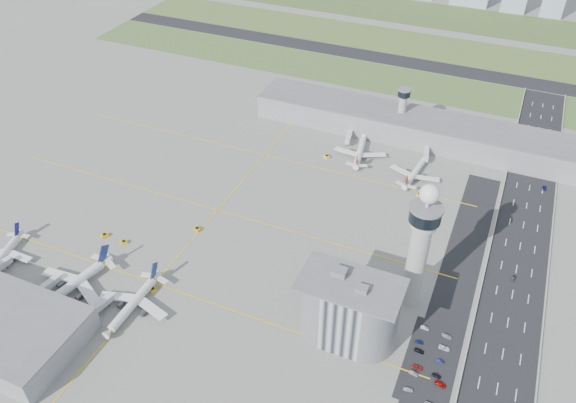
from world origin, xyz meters
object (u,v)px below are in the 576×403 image
at_px(tug_4, 327,156).
at_px(car_lot_1, 414,373).
at_px(car_hw_2, 544,188).
at_px(car_lot_2, 417,368).
at_px(airplane_near_a, 1,252).
at_px(jet_bridge_far_0, 350,133).
at_px(tug_1, 124,242).
at_px(car_lot_4, 419,342).
at_px(airplane_near_c, 132,300).
at_px(airplane_near_b, 70,282).
at_px(car_lot_10, 444,348).
at_px(car_lot_8, 436,376).
at_px(car_lot_3, 419,351).
at_px(car_lot_9, 440,362).
at_px(jet_bridge_near_1, 35,297).
at_px(tug_3, 197,229).
at_px(control_tower, 420,242).
at_px(airplane_far_a, 360,148).
at_px(jet_bridge_far_1, 426,150).
at_px(car_hw_4, 525,133).
at_px(jet_bridge_near_2, 88,318).
at_px(car_lot_7, 440,384).
at_px(car_lot_0, 408,389).
at_px(admin_building, 348,310).
at_px(car_lot_11, 447,336).
at_px(tug_0, 105,235).
at_px(tug_2, 153,289).
at_px(car_hw_1, 513,278).

bearing_deg(tug_4, car_lot_1, 67.86).
bearing_deg(car_hw_2, car_lot_2, -109.87).
height_order(airplane_near_a, jet_bridge_far_0, airplane_near_a).
height_order(tug_1, car_lot_4, tug_1).
distance_m(airplane_near_a, tug_4, 187.61).
height_order(airplane_near_c, car_lot_2, airplane_near_c).
height_order(airplane_near_b, airplane_near_c, airplane_near_b).
bearing_deg(car_lot_4, car_lot_10, -88.87).
bearing_deg(car_lot_8, car_lot_3, 51.33).
bearing_deg(car_lot_9, airplane_near_c, 102.04).
distance_m(jet_bridge_near_1, tug_3, 83.20).
bearing_deg(airplane_near_c, car_lot_4, 104.68).
height_order(control_tower, car_lot_9, control_tower).
distance_m(control_tower, car_lot_9, 49.04).
distance_m(airplane_far_a, tug_3, 117.13).
bearing_deg(control_tower, tug_4, 128.51).
height_order(jet_bridge_far_1, car_hw_4, jet_bridge_far_1).
relative_size(jet_bridge_near_2, car_lot_3, 3.52).
bearing_deg(car_lot_7, car_lot_0, 133.38).
bearing_deg(car_hw_2, car_lot_4, -112.03).
xyz_separation_m(car_lot_1, car_lot_9, (8.53, 9.87, -0.02)).
bearing_deg(tug_4, car_lot_7, 70.84).
xyz_separation_m(airplane_near_a, car_lot_2, (201.41, 19.05, -4.39)).
distance_m(admin_building, car_lot_9, 42.58).
height_order(car_lot_7, car_hw_2, car_lot_7).
relative_size(admin_building, airplane_far_a, 1.10).
bearing_deg(jet_bridge_near_1, tug_3, -20.00).
height_order(jet_bridge_near_1, tug_3, jet_bridge_near_1).
bearing_deg(car_lot_10, control_tower, 46.69).
relative_size(control_tower, car_lot_9, 18.41).
height_order(tug_3, car_lot_1, tug_3).
distance_m(jet_bridge_far_0, car_lot_1, 181.76).
distance_m(airplane_near_b, car_lot_0, 155.59).
bearing_deg(tug_3, car_lot_1, -93.21).
relative_size(jet_bridge_near_1, jet_bridge_far_0, 1.00).
relative_size(car_lot_9, car_hw_2, 0.80).
xyz_separation_m(car_lot_2, car_hw_4, (22.82, 209.50, -0.04)).
bearing_deg(car_lot_1, car_lot_11, -11.64).
xyz_separation_m(airplane_far_a, car_lot_9, (77.29, -134.43, -4.78)).
relative_size(jet_bridge_far_1, tug_0, 4.02).
xyz_separation_m(tug_4, car_lot_8, (95.26, -130.67, -0.40)).
xyz_separation_m(tug_3, car_lot_7, (135.59, -42.33, -0.32)).
relative_size(car_lot_0, car_lot_10, 0.81).
bearing_deg(airplane_near_c, car_lot_11, 106.66).
bearing_deg(car_hw_2, tug_2, -141.15).
bearing_deg(car_hw_1, jet_bridge_far_0, 148.69).
distance_m(control_tower, airplane_far_a, 123.96).
height_order(tug_4, car_hw_4, tug_4).
xyz_separation_m(airplane_near_b, tug_0, (-10.66, 36.84, -5.39)).
distance_m(jet_bridge_far_0, jet_bridge_far_1, 50.00).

